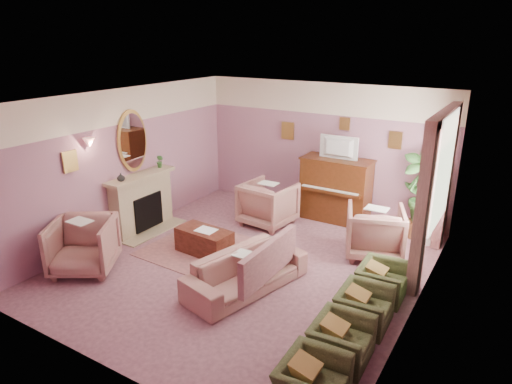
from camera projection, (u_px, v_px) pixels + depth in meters
The scene contains 48 objects.
floor at pixel (247, 264), 7.79m from camera, with size 5.50×6.00×0.01m, color #8E5A68.
ceiling at pixel (245, 99), 6.87m from camera, with size 5.50×6.00×0.01m, color silver.
wall_back at pixel (321, 149), 9.75m from camera, with size 5.50×0.02×2.80m, color slate.
wall_front at pixel (96, 262), 4.91m from camera, with size 5.50×0.02×2.80m, color slate.
wall_left at pixel (125, 163), 8.68m from camera, with size 0.02×6.00×2.80m, color slate.
wall_right at pixel (423, 221), 5.98m from camera, with size 0.02×6.00×2.80m, color slate.
picture_rail_band at pixel (324, 98), 9.39m from camera, with size 5.50×0.01×0.65m, color #F7E4C8.
stripe_panel at pixel (438, 213), 7.14m from camera, with size 0.01×3.00×2.15m, color beige.
fireplace_surround at pixel (142, 203), 9.04m from camera, with size 0.30×1.40×1.10m, color tan.
fireplace_inset at pixel (146, 211), 9.04m from camera, with size 0.18×0.72×0.68m, color black.
fire_ember at pixel (148, 220), 9.08m from camera, with size 0.06×0.54×0.10m, color #EC4328.
mantel_shelf at pixel (141, 176), 8.84m from camera, with size 0.40×1.55×0.07m, color tan.
hearth at pixel (151, 230), 9.12m from camera, with size 0.55×1.50×0.02m, color tan.
mirror_frame at pixel (132, 141), 8.69m from camera, with size 0.04×0.72×1.20m, color #B99245.
mirror_glass at pixel (133, 141), 8.68m from camera, with size 0.01×0.60×1.06m, color silver.
sconce_shade at pixel (89, 143), 7.74m from camera, with size 0.20×0.20×0.16m, color #E58979.
piano at pixel (336, 190), 9.49m from camera, with size 1.40×0.60×1.30m, color #49210D.
piano_keyshelf at pixel (329, 192), 9.19m from camera, with size 1.30×0.12×0.06m, color #49210D.
piano_keys at pixel (329, 190), 9.17m from camera, with size 1.20×0.08×0.02m, color silver.
piano_top at pixel (338, 160), 9.28m from camera, with size 1.45×0.65×0.04m, color #49210D.
television at pixel (337, 146), 9.14m from camera, with size 0.80×0.12×0.48m, color black.
print_back_left at pixel (288, 131), 10.01m from camera, with size 0.30×0.03×0.38m, color #B99245.
print_back_right at pixel (395, 140), 8.83m from camera, with size 0.26×0.03×0.34m, color #B99245.
print_back_mid at pixel (345, 124), 9.28m from camera, with size 0.22×0.03×0.26m, color #B99245.
print_left_wall at pixel (70, 161), 7.59m from camera, with size 0.03×0.28×0.36m, color #B99245.
window_blind at pixel (444, 170), 7.15m from camera, with size 0.03×1.40×1.80m, color white.
curtain_left at pixel (422, 212), 6.58m from camera, with size 0.16×0.34×2.60m, color #975C60.
curtain_right at pixel (446, 179), 8.07m from camera, with size 0.16×0.34×2.60m, color #975C60.
pelmet at pixel (446, 115), 6.91m from camera, with size 0.16×2.20×0.16m, color #975C60.
mantel_plant at pixel (160, 161), 9.23m from camera, with size 0.16×0.16×0.28m, color #3A7432.
mantel_vase at pixel (121, 177), 8.40m from camera, with size 0.16×0.16×0.16m, color #F7E4C8.
area_rug at pixel (216, 253), 8.18m from camera, with size 2.50×1.80×0.01m, color #965A59.
coffee_table at pixel (204, 241), 8.14m from camera, with size 1.00×0.50×0.45m, color #491E13.
table_paper at pixel (206, 230), 8.04m from camera, with size 0.35×0.28×0.01m, color white.
sofa at pixel (246, 265), 6.93m from camera, with size 0.67×2.01×0.81m, color #AB786D.
sofa_throw at pixel (269, 260), 6.67m from camera, with size 0.10×1.52×0.56m, color #975C60.
floral_armchair_left at pixel (268, 201), 9.29m from camera, with size 0.96×0.96×1.00m, color #AB786D.
floral_armchair_right at pixel (375, 229), 7.97m from camera, with size 0.96×0.96×1.00m, color #AB786D.
floral_armchair_front at pixel (83, 243), 7.43m from camera, with size 0.96×0.96×1.00m, color #AB786D.
olive_chair_a at pixel (313, 376), 4.78m from camera, with size 0.54×0.77×0.66m, color #49542D.
olive_chair_b at pixel (342, 335), 5.44m from camera, with size 0.54×0.77×0.66m, color #49542D.
olive_chair_c at pixel (364, 302), 6.10m from camera, with size 0.54×0.77×0.66m, color #49542D.
olive_chair_d at pixel (382, 276), 6.76m from camera, with size 0.54×0.77×0.66m, color #49542D.
side_table at pixel (427, 223), 8.59m from camera, with size 0.52×0.52×0.70m, color white.
side_plant_big at pixel (431, 198), 8.42m from camera, with size 0.30×0.30×0.34m, color #3A7432.
side_plant_small at pixel (436, 202), 8.29m from camera, with size 0.16×0.16×0.28m, color #3A7432.
palm_pot at pixel (416, 229), 8.80m from camera, with size 0.34×0.34×0.34m, color brown.
palm_plant at pixel (421, 185), 8.50m from camera, with size 0.76×0.76×1.44m, color #3A7432.
Camera 1 is at (3.76, -5.85, 3.72)m, focal length 32.00 mm.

